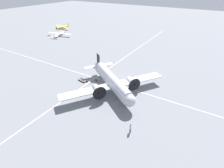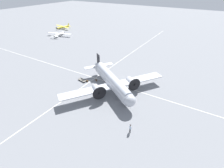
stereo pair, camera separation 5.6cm
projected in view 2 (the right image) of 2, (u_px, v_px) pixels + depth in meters
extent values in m
plane|color=slate|center=(112.00, 90.00, 40.50)|extent=(300.00, 300.00, 0.00)
cube|color=silver|center=(118.00, 85.00, 42.49)|extent=(120.00, 0.16, 0.01)
cube|color=silver|center=(89.00, 82.00, 43.55)|extent=(0.16, 120.00, 0.01)
cylinder|color=silver|center=(112.00, 81.00, 39.28)|extent=(14.76, 11.19, 2.57)
cylinder|color=silver|center=(112.00, 79.00, 38.92)|extent=(13.67, 10.11, 1.80)
sphere|color=silver|center=(129.00, 101.00, 32.97)|extent=(2.44, 2.44, 2.44)
cylinder|color=silver|center=(99.00, 67.00, 45.52)|extent=(3.39, 2.94, 1.41)
cube|color=black|center=(98.00, 60.00, 45.06)|extent=(1.54, 1.11, 2.96)
cube|color=silver|center=(99.00, 66.00, 45.76)|extent=(5.67, 7.30, 0.10)
cube|color=silver|center=(114.00, 85.00, 38.52)|extent=(15.78, 21.49, 0.20)
cylinder|color=silver|center=(131.00, 82.00, 39.75)|extent=(3.07, 2.72, 1.41)
cylinder|color=black|center=(134.00, 85.00, 38.56)|extent=(1.71, 2.48, 2.97)
sphere|color=black|center=(135.00, 85.00, 38.46)|extent=(0.49, 0.49, 0.49)
cylinder|color=silver|center=(97.00, 90.00, 36.84)|extent=(3.07, 2.72, 1.41)
cylinder|color=black|center=(100.00, 93.00, 35.66)|extent=(1.71, 2.48, 2.97)
sphere|color=black|center=(100.00, 94.00, 35.55)|extent=(0.49, 0.49, 0.49)
cylinder|color=#4C4C51|center=(130.00, 85.00, 40.50)|extent=(0.18, 0.18, 0.97)
cylinder|color=black|center=(130.00, 87.00, 40.75)|extent=(1.08, 0.87, 1.10)
cylinder|color=#4C4C51|center=(97.00, 93.00, 37.59)|extent=(0.18, 0.18, 0.97)
cylinder|color=black|center=(97.00, 95.00, 37.84)|extent=(1.08, 0.87, 1.10)
cylinder|color=#4C4C51|center=(125.00, 102.00, 35.17)|extent=(0.14, 0.14, 0.88)
cylinder|color=black|center=(125.00, 104.00, 35.40)|extent=(0.68, 0.54, 0.70)
cylinder|color=#2D2D33|center=(130.00, 130.00, 29.23)|extent=(0.12, 0.12, 0.79)
cylinder|color=#2D2D33|center=(130.00, 131.00, 29.05)|extent=(0.12, 0.12, 0.79)
cube|color=silver|center=(130.00, 127.00, 28.79)|extent=(0.42, 0.37, 0.60)
sphere|color=tan|center=(130.00, 125.00, 28.57)|extent=(0.26, 0.26, 0.26)
cylinder|color=silver|center=(130.00, 126.00, 28.99)|extent=(0.09, 0.09, 0.57)
cylinder|color=silver|center=(131.00, 128.00, 28.62)|extent=(0.09, 0.09, 0.57)
cube|color=maroon|center=(131.00, 127.00, 28.78)|extent=(0.05, 0.03, 0.38)
cylinder|color=#2D2D33|center=(130.00, 125.00, 28.51)|extent=(0.39, 0.39, 0.07)
cube|color=#47331E|center=(96.00, 80.00, 44.00)|extent=(0.46, 0.15, 0.51)
cube|color=#312315|center=(96.00, 79.00, 43.85)|extent=(0.16, 0.11, 0.02)
cube|color=brown|center=(87.00, 81.00, 43.79)|extent=(0.47, 0.20, 0.45)
cube|color=#4A3520|center=(87.00, 80.00, 43.66)|extent=(0.17, 0.14, 0.02)
cube|color=#6B665B|center=(82.00, 80.00, 44.07)|extent=(2.41, 1.40, 0.04)
cube|color=#6B665B|center=(80.00, 78.00, 44.58)|extent=(0.23, 0.99, 0.04)
cylinder|color=#6B665B|center=(81.00, 77.00, 44.93)|extent=(0.04, 0.04, 0.22)
cylinder|color=#6B665B|center=(78.00, 79.00, 44.34)|extent=(0.04, 0.04, 0.22)
cylinder|color=black|center=(86.00, 81.00, 43.91)|extent=(0.29, 0.11, 0.28)
cylinder|color=black|center=(83.00, 82.00, 43.40)|extent=(0.29, 0.11, 0.28)
cylinder|color=black|center=(82.00, 79.00, 44.90)|extent=(0.29, 0.11, 0.28)
cylinder|color=black|center=(79.00, 80.00, 44.39)|extent=(0.29, 0.11, 0.28)
cylinder|color=yellow|center=(63.00, 27.00, 91.65)|extent=(2.16, 7.18, 0.87)
sphere|color=black|center=(57.00, 28.00, 89.28)|extent=(0.79, 0.79, 0.79)
cube|color=yellow|center=(62.00, 26.00, 91.20)|extent=(10.73, 3.05, 0.08)
cube|color=yellow|center=(68.00, 25.00, 93.52)|extent=(0.18, 0.63, 1.13)
cube|color=yellow|center=(69.00, 26.00, 93.81)|extent=(3.53, 1.18, 0.04)
cylinder|color=black|center=(59.00, 29.00, 90.37)|extent=(0.13, 0.29, 0.28)
cylinder|color=#4C4C51|center=(59.00, 29.00, 90.31)|extent=(0.06, 0.06, 0.21)
cylinder|color=black|center=(65.00, 28.00, 91.78)|extent=(0.13, 0.29, 0.28)
cylinder|color=#4C4C51|center=(65.00, 28.00, 91.73)|extent=(0.06, 0.06, 0.21)
cylinder|color=black|center=(63.00, 28.00, 92.69)|extent=(0.13, 0.29, 0.28)
cylinder|color=#4C4C51|center=(63.00, 28.00, 92.64)|extent=(0.06, 0.06, 0.21)
cylinder|color=white|center=(59.00, 35.00, 78.93)|extent=(2.99, 7.59, 0.93)
sphere|color=black|center=(64.00, 32.00, 82.22)|extent=(0.84, 0.84, 0.84)
cube|color=white|center=(59.00, 33.00, 79.06)|extent=(11.32, 4.28, 0.08)
cube|color=white|center=(54.00, 35.00, 75.46)|extent=(0.24, 0.67, 1.21)
cube|color=white|center=(55.00, 36.00, 75.77)|extent=(3.75, 1.59, 0.04)
cylinder|color=black|center=(62.00, 34.00, 81.52)|extent=(0.15, 0.29, 0.28)
cylinder|color=#4C4C51|center=(62.00, 34.00, 81.46)|extent=(0.06, 0.06, 0.21)
cylinder|color=black|center=(57.00, 36.00, 79.12)|extent=(0.15, 0.29, 0.28)
cylinder|color=#4C4C51|center=(57.00, 36.00, 79.06)|extent=(0.06, 0.06, 0.21)
cylinder|color=black|center=(61.00, 36.00, 78.73)|extent=(0.15, 0.29, 0.28)
cylinder|color=#4C4C51|center=(61.00, 36.00, 78.67)|extent=(0.06, 0.06, 0.21)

